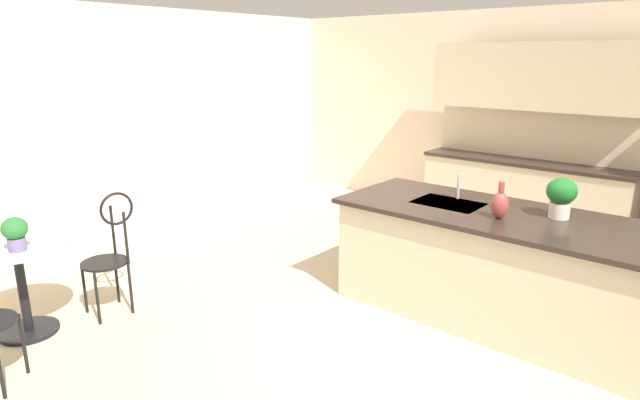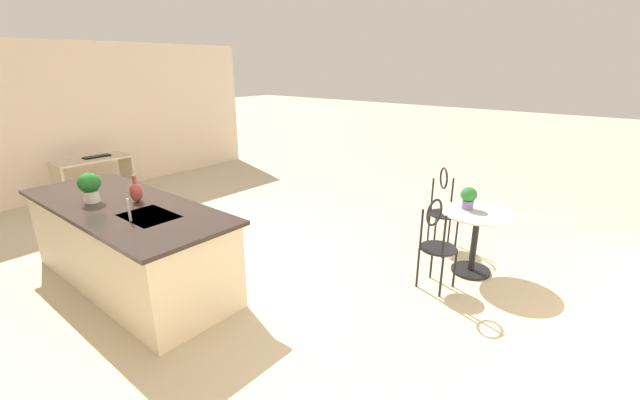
{
  "view_description": "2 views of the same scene",
  "coord_description": "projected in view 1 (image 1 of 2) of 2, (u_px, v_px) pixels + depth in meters",
  "views": [
    {
      "loc": [
        1.68,
        -3.13,
        2.14
      ],
      "look_at": [
        -1.21,
        0.3,
        0.89
      ],
      "focal_mm": 29.38,
      "sensor_mm": 36.0,
      "label": 1
    },
    {
      "loc": [
        -3.85,
        2.64,
        2.31
      ],
      "look_at": [
        -1.26,
        -0.51,
        0.94
      ],
      "focal_mm": 22.9,
      "sensor_mm": 36.0,
      "label": 2
    }
  ],
  "objects": [
    {
      "name": "ground_plane",
      "position": [
        418.0,
        350.0,
        3.92
      ],
      "size": [
        40.0,
        40.0,
        0.0
      ],
      "primitive_type": "plane",
      "color": "beige"
    },
    {
      "name": "wall_back",
      "position": [
        578.0,
        123.0,
        6.25
      ],
      "size": [
        9.0,
        0.12,
        2.7
      ],
      "primitive_type": "cube",
      "color": "beige",
      "rests_on": "ground"
    },
    {
      "name": "wall_left_window",
      "position": [
        108.0,
        124.0,
        6.2
      ],
      "size": [
        0.12,
        7.8,
        2.7
      ],
      "primitive_type": "cube",
      "color": "beige",
      "rests_on": "ground"
    },
    {
      "name": "kitchen_island",
      "position": [
        506.0,
        269.0,
        4.24
      ],
      "size": [
        2.8,
        1.06,
        0.92
      ],
      "color": "beige",
      "rests_on": "ground"
    },
    {
      "name": "back_counter_run",
      "position": [
        524.0,
        194.0,
        6.4
      ],
      "size": [
        2.44,
        0.64,
        1.52
      ],
      "color": "beige",
      "rests_on": "ground"
    },
    {
      "name": "upper_cabinet_run",
      "position": [
        536.0,
        76.0,
        6.0
      ],
      "size": [
        2.4,
        0.36,
        0.76
      ],
      "color": "beige",
      "rests_on": "back_counter_run"
    },
    {
      "name": "bistro_table",
      "position": [
        21.0,
        281.0,
        4.05
      ],
      "size": [
        0.8,
        0.8,
        0.74
      ],
      "color": "black",
      "rests_on": "ground"
    },
    {
      "name": "chair_by_island",
      "position": [
        110.0,
        248.0,
        4.38
      ],
      "size": [
        0.42,
        0.5,
        1.04
      ],
      "color": "black",
      "rests_on": "ground"
    },
    {
      "name": "sink_faucet",
      "position": [
        458.0,
        186.0,
        4.56
      ],
      "size": [
        0.02,
        0.02,
        0.22
      ],
      "primitive_type": "cylinder",
      "color": "#B2B5BA",
      "rests_on": "kitchen_island"
    },
    {
      "name": "potted_plant_on_table",
      "position": [
        15.0,
        232.0,
        3.83
      ],
      "size": [
        0.18,
        0.18,
        0.26
      ],
      "color": "#7A669E",
      "rests_on": "bistro_table"
    },
    {
      "name": "potted_plant_counter_near",
      "position": [
        561.0,
        195.0,
        4.0
      ],
      "size": [
        0.22,
        0.22,
        0.32
      ],
      "color": "beige",
      "rests_on": "kitchen_island"
    },
    {
      "name": "vase_on_counter",
      "position": [
        500.0,
        204.0,
        4.01
      ],
      "size": [
        0.13,
        0.13,
        0.29
      ],
      "color": "#993D38",
      "rests_on": "kitchen_island"
    }
  ]
}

